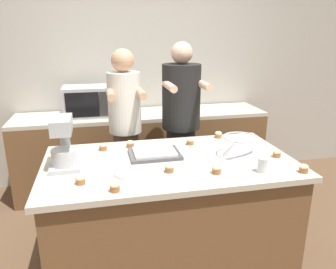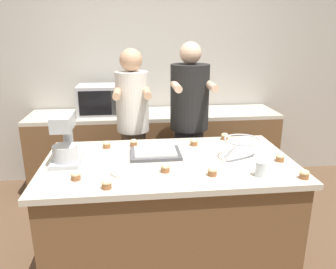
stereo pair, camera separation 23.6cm
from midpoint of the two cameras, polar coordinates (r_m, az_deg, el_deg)
The scene contains 22 objects.
ground_plane at distance 2.84m, azimuth 2.68°, elevation -21.49°, with size 16.00×16.00×0.00m, color brown.
back_wall at distance 3.99m, azimuth -1.09°, elevation 11.26°, with size 10.00×0.06×2.70m.
island_counter at distance 2.58m, azimuth 2.83°, elevation -13.73°, with size 1.80×1.00×0.89m.
back_counter at distance 3.86m, azimuth -0.53°, elevation -2.71°, with size 2.80×0.60×0.90m.
person_left at distance 3.05m, azimuth -3.86°, elevation 0.23°, with size 0.32×0.49×1.65m.
person_right at distance 3.12m, azimuth 5.86°, elevation 0.74°, with size 0.37×0.52×1.70m.
stand_mixer at distance 2.36m, azimuth -14.80°, elevation -1.28°, with size 0.20×0.30×0.35m.
mixing_bowl at distance 2.46m, azimuth 15.45°, elevation -2.38°, with size 0.26×0.26×0.15m.
baking_tray at distance 2.46m, azimuth 0.51°, elevation -3.28°, with size 0.38×0.28×0.04m.
microwave_oven at distance 3.67m, azimuth -9.81°, elevation 5.96°, with size 0.50×0.37×0.32m.
drinking_glass at distance 2.22m, azimuth 18.78°, elevation -5.78°, with size 0.06×0.06×0.10m.
small_plate at distance 2.17m, azimuth -4.49°, elevation -6.53°, with size 0.18×0.18×0.02m.
cupcake_0 at distance 2.69m, azimuth 7.08°, elevation -1.33°, with size 0.06×0.06×0.06m.
cupcake_1 at distance 2.88m, azimuth 12.17°, elevation -0.33°, with size 0.06×0.06×0.06m.
cupcake_2 at distance 2.66m, azimuth -3.48°, elevation -1.47°, with size 0.06×0.06×0.06m.
cupcake_3 at distance 2.30m, azimuth 25.44°, elevation -6.31°, with size 0.06×0.06×0.06m.
cupcake_4 at distance 2.52m, azimuth 21.53°, elevation -3.78°, with size 0.06×0.06×0.06m.
cupcake_5 at distance 2.64m, azimuth -8.15°, elevation -1.76°, with size 0.06×0.06×0.06m.
cupcake_6 at distance 2.16m, azimuth 10.88°, elevation -6.36°, with size 0.06×0.06×0.06m.
cupcake_7 at distance 2.11m, azimuth -12.71°, elevation -7.04°, with size 0.06×0.06×0.06m.
cupcake_8 at distance 1.97m, azimuth -7.28°, elevation -8.61°, with size 0.06×0.06×0.06m.
cupcake_9 at distance 2.17m, azimuth 2.64°, elevation -5.87°, with size 0.06×0.06×0.06m.
Camera 2 is at (-0.25, -2.19, 1.78)m, focal length 35.00 mm.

